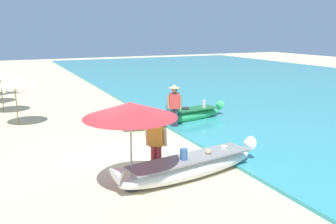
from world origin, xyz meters
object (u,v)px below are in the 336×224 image
at_px(person_tourist_customer, 156,142).
at_px(boat_green_midground, 175,117).
at_px(person_vendor_hatted, 174,104).
at_px(patio_umbrella_large, 130,110).
at_px(boat_white_foreground, 191,167).

bearing_deg(person_tourist_customer, boat_green_midground, 58.33).
relative_size(person_vendor_hatted, patio_umbrella_large, 0.80).
xyz_separation_m(boat_white_foreground, patio_umbrella_large, (-1.58, -0.01, 1.62)).
height_order(person_tourist_customer, patio_umbrella_large, patio_umbrella_large).
height_order(boat_white_foreground, boat_green_midground, boat_green_midground).
bearing_deg(person_vendor_hatted, person_tourist_customer, -122.21).
xyz_separation_m(boat_white_foreground, boat_green_midground, (2.00, 4.95, -0.01)).
bearing_deg(patio_umbrella_large, person_tourist_customer, 33.20).
height_order(boat_white_foreground, person_tourist_customer, person_tourist_customer).
distance_m(person_tourist_customer, patio_umbrella_large, 1.46).
height_order(boat_white_foreground, patio_umbrella_large, patio_umbrella_large).
bearing_deg(boat_white_foreground, person_vendor_hatted, 68.99).
relative_size(boat_green_midground, person_tourist_customer, 3.06).
relative_size(boat_green_midground, person_vendor_hatted, 2.84).
xyz_separation_m(person_vendor_hatted, patio_umbrella_large, (-3.23, -4.32, 0.93)).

